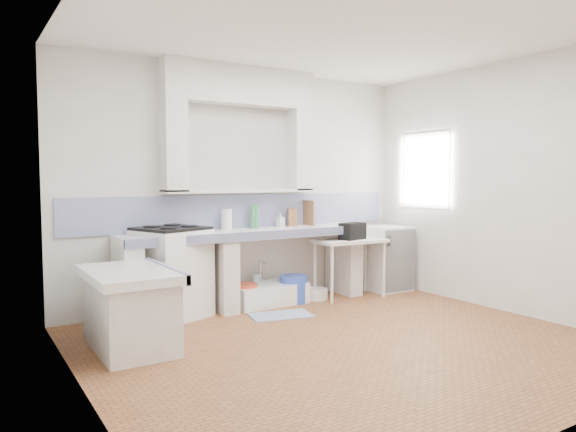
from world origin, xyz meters
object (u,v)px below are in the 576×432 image
side_table (350,268)px  fridge (386,258)px  stove (171,274)px  sink (268,295)px

side_table → fridge: size_ratio=1.03×
fridge → stove: bearing=178.7°
stove → sink: size_ratio=1.05×
side_table → fridge: bearing=12.3°
stove → fridge: (2.94, -0.16, -0.04)m
stove → sink: stove is taller
side_table → stove: bearing=176.8°
sink → fridge: bearing=-5.2°
sink → side_table: (1.06, -0.23, 0.26)m
side_table → fridge: fridge is taller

